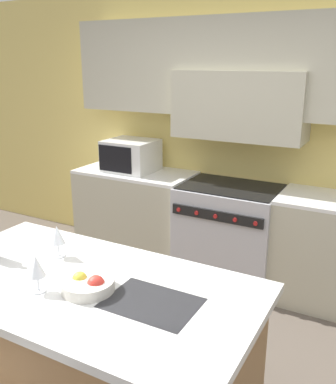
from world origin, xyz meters
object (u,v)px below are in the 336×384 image
at_px(wine_glass_far, 57,236).
at_px(range_stove, 229,233).
at_px(microwave, 131,155).
at_px(wine_glass_near, 37,268).
at_px(fruit_bowl, 88,284).

bearing_deg(wine_glass_far, range_stove, 79.21).
bearing_deg(range_stove, microwave, 179.03).
height_order(microwave, wine_glass_near, microwave).
height_order(wine_glass_far, fruit_bowl, wine_glass_far).
relative_size(wine_glass_near, fruit_bowl, 0.71).
distance_m(range_stove, wine_glass_far, 2.00).
distance_m(wine_glass_far, fruit_bowl, 0.46).
xyz_separation_m(microwave, wine_glass_far, (0.74, -1.90, -0.03)).
relative_size(range_stove, microwave, 1.90).
distance_m(range_stove, fruit_bowl, 2.16).
distance_m(wine_glass_near, wine_glass_far, 0.39).
relative_size(microwave, wine_glass_far, 2.61).
distance_m(range_stove, wine_glass_near, 2.31).
relative_size(range_stove, wine_glass_near, 4.95).
relative_size(wine_glass_near, wine_glass_far, 1.00).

